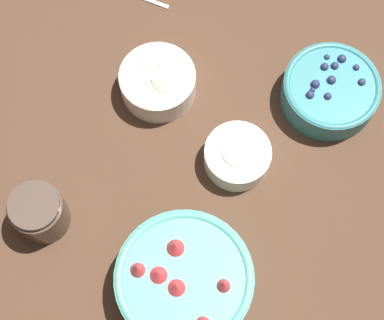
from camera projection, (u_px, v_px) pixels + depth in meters
name	position (u px, v px, depth m)	size (l,w,h in m)	color
ground_plane	(177.00, 179.00, 1.11)	(4.00, 4.00, 0.00)	#4C3323
bowl_strawberries	(184.00, 281.00, 1.00)	(0.22, 0.22, 0.10)	#56B7A8
bowl_blueberries	(330.00, 90.00, 1.13)	(0.17, 0.17, 0.06)	teal
bowl_bananas	(158.00, 81.00, 1.14)	(0.14, 0.14, 0.06)	white
bowl_cream	(237.00, 155.00, 1.09)	(0.11, 0.11, 0.06)	white
jar_chocolate	(39.00, 213.00, 1.05)	(0.09, 0.09, 0.09)	#4C3D33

